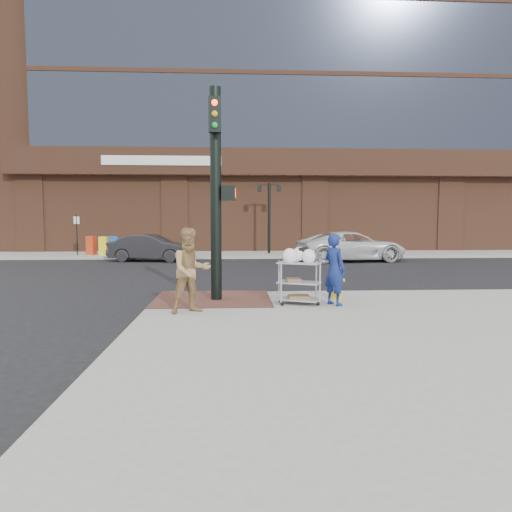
{
  "coord_description": "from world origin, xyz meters",
  "views": [
    {
      "loc": [
        -0.12,
        -10.1,
        2.07
      ],
      "look_at": [
        0.42,
        0.18,
        1.25
      ],
      "focal_mm": 32.0,
      "sensor_mm": 36.0,
      "label": 1
    }
  ],
  "objects": [
    {
      "name": "newsbox_yellow",
      "position": [
        -7.08,
        14.95,
        0.66
      ],
      "size": [
        0.46,
        0.42,
        1.02
      ],
      "primitive_type": "cube",
      "rotation": [
        0.0,
        0.0,
        -0.09
      ],
      "color": "yellow",
      "rests_on": "sidewalk_far"
    },
    {
      "name": "utility_cart",
      "position": [
        1.4,
        0.12,
        0.74
      ],
      "size": [
        1.06,
        0.84,
        1.3
      ],
      "color": "#97979C",
      "rests_on": "sidewalk_near"
    },
    {
      "name": "fire_hydrant",
      "position": [
        2.42,
        0.81,
        0.58
      ],
      "size": [
        0.4,
        0.28,
        0.84
      ],
      "color": "gold",
      "rests_on": "sidewalk_near"
    },
    {
      "name": "traffic_signal_pole",
      "position": [
        -0.48,
        0.77,
        2.83
      ],
      "size": [
        0.61,
        0.51,
        5.0
      ],
      "color": "black",
      "rests_on": "sidewalk_near"
    },
    {
      "name": "minivan_white",
      "position": [
        5.85,
        12.36,
        0.74
      ],
      "size": [
        5.65,
        3.19,
        1.49
      ],
      "primitive_type": "imported",
      "rotation": [
        0.0,
        0.0,
        1.71
      ],
      "color": "silver",
      "rests_on": "ground"
    },
    {
      "name": "newsbox_red",
      "position": [
        -7.88,
        15.41,
        0.67
      ],
      "size": [
        0.52,
        0.49,
        1.03
      ],
      "primitive_type": "cube",
      "rotation": [
        0.0,
        0.0,
        -0.25
      ],
      "color": "red",
      "rests_on": "sidewalk_far"
    },
    {
      "name": "newsbox_blue",
      "position": [
        -6.63,
        15.31,
        0.66
      ],
      "size": [
        0.5,
        0.47,
        1.03
      ],
      "primitive_type": "cube",
      "rotation": [
        0.0,
        0.0,
        0.21
      ],
      "color": "#194AA4",
      "rests_on": "sidewalk_far"
    },
    {
      "name": "sedan_dark",
      "position": [
        -4.17,
        12.84,
        0.68
      ],
      "size": [
        4.3,
        2.1,
        1.36
      ],
      "primitive_type": "imported",
      "rotation": [
        0.0,
        0.0,
        1.41
      ],
      "color": "black",
      "rests_on": "ground"
    },
    {
      "name": "woman_blue",
      "position": [
        2.18,
        -0.03,
        0.96
      ],
      "size": [
        0.64,
        0.7,
        1.62
      ],
      "primitive_type": "imported",
      "rotation": [
        0.0,
        0.0,
        2.14
      ],
      "color": "navy",
      "rests_on": "sidewalk_near"
    },
    {
      "name": "brick_curb_ramp",
      "position": [
        -0.6,
        0.9,
        0.16
      ],
      "size": [
        2.8,
        2.4,
        0.01
      ],
      "primitive_type": "cube",
      "color": "#553027",
      "rests_on": "sidewalk_near"
    },
    {
      "name": "bank_building",
      "position": [
        5.0,
        31.0,
        14.15
      ],
      "size": [
        42.0,
        26.0,
        28.0
      ],
      "primitive_type": "cube",
      "color": "brown",
      "rests_on": "sidewalk_far"
    },
    {
      "name": "lamp_post",
      "position": [
        2.0,
        16.0,
        2.62
      ],
      "size": [
        1.32,
        0.22,
        4.0
      ],
      "color": "black",
      "rests_on": "sidewalk_far"
    },
    {
      "name": "sidewalk_far",
      "position": [
        12.5,
        32.0,
        0.07
      ],
      "size": [
        65.0,
        36.0,
        0.15
      ],
      "primitive_type": "cube",
      "color": "gray",
      "rests_on": "ground"
    },
    {
      "name": "pedestrian_tan",
      "position": [
        -0.97,
        -0.7,
        1.03
      ],
      "size": [
        1.05,
        0.96,
        1.75
      ],
      "primitive_type": "imported",
      "rotation": [
        0.0,
        0.0,
        0.43
      ],
      "color": "#9F7A4A",
      "rests_on": "sidewalk_near"
    },
    {
      "name": "ground",
      "position": [
        0.0,
        0.0,
        0.0
      ],
      "size": [
        220.0,
        220.0,
        0.0
      ],
      "primitive_type": "plane",
      "color": "black",
      "rests_on": "ground"
    },
    {
      "name": "parking_sign",
      "position": [
        -8.5,
        15.0,
        1.25
      ],
      "size": [
        0.05,
        0.05,
        2.2
      ],
      "primitive_type": "cylinder",
      "color": "black",
      "rests_on": "sidewalk_far"
    }
  ]
}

